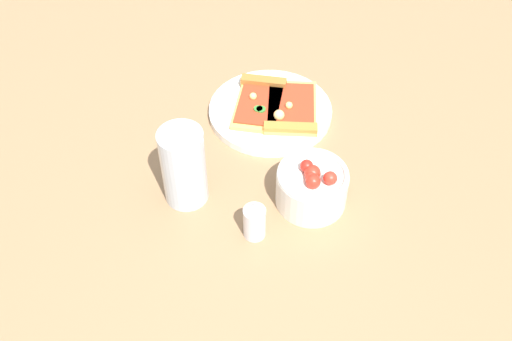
% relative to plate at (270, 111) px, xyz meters
% --- Properties ---
extents(ground_plane, '(2.40, 2.40, 0.00)m').
position_rel_plate_xyz_m(ground_plane, '(-0.03, -0.01, -0.01)').
color(ground_plane, '#93704C').
rests_on(ground_plane, ground).
extents(plate, '(0.22, 0.22, 0.01)m').
position_rel_plate_xyz_m(plate, '(0.00, 0.00, 0.00)').
color(plate, white).
rests_on(plate, ground_plane).
extents(pizza_slice_near, '(0.15, 0.11, 0.03)m').
position_rel_plate_xyz_m(pizza_slice_near, '(0.02, 0.03, 0.01)').
color(pizza_slice_near, '#E5B256').
rests_on(pizza_slice_near, plate).
extents(pizza_slice_far, '(0.15, 0.12, 0.02)m').
position_rel_plate_xyz_m(pizza_slice_far, '(-0.02, -0.02, 0.01)').
color(pizza_slice_far, '#E5B256').
rests_on(pizza_slice_far, plate).
extents(salad_bowl, '(0.11, 0.11, 0.08)m').
position_rel_plate_xyz_m(salad_bowl, '(0.21, 0.04, 0.03)').
color(salad_bowl, white).
rests_on(salad_bowl, ground_plane).
extents(soda_glass, '(0.07, 0.07, 0.14)m').
position_rel_plate_xyz_m(soda_glass, '(0.18, -0.16, 0.06)').
color(soda_glass, silver).
rests_on(soda_glass, ground_plane).
extents(pepper_shaker, '(0.03, 0.03, 0.07)m').
position_rel_plate_xyz_m(pepper_shaker, '(0.27, -0.06, 0.03)').
color(pepper_shaker, silver).
rests_on(pepper_shaker, ground_plane).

